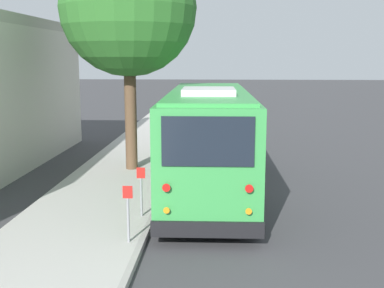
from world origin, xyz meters
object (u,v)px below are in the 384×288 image
Objects in this scene: parked_sedan_silver at (209,122)px; parked_sedan_maroon at (214,102)px; parked_sedan_white at (212,111)px; parked_sedan_navy at (213,95)px; sign_post_near at (128,213)px; sign_post_far at (141,191)px; parked_sedan_black at (214,90)px; shuttle_bus at (209,136)px.

parked_sedan_silver is 1.03× the size of parked_sedan_maroon.
parked_sedan_white is 1.07× the size of parked_sedan_navy.
parked_sedan_silver is at bearing -178.06° from parked_sedan_white.
sign_post_far is (1.80, 0.00, -0.00)m from sign_post_near.
parked_sedan_black reaches higher than parked_sedan_navy.
parked_sedan_navy is (13.92, 0.13, -0.00)m from parked_sedan_white.
parked_sedan_white is at bearing 178.36° from parked_sedan_maroon.
parked_sedan_silver is 15.19m from sign_post_far.
parked_sedan_silver is at bearing -5.37° from sign_post_far.
sign_post_near reaches higher than parked_sedan_white.
sign_post_far is (-28.58, 1.54, 0.24)m from parked_sedan_maroon.
shuttle_bus reaches higher than parked_sedan_maroon.
sign_post_far is (-42.25, 1.32, 0.21)m from parked_sedan_black.
parked_sedan_maroon is (13.46, -0.12, -0.03)m from parked_sedan_silver.
parked_sedan_black is (13.67, 0.22, 0.02)m from parked_sedan_maroon.
shuttle_bus is at bearing -30.01° from sign_post_far.
parked_sedan_maroon is 13.67m from parked_sedan_black.
parked_sedan_navy is 3.28× the size of sign_post_near.
sign_post_far reaches higher than parked_sedan_white.
parked_sedan_navy is 0.99× the size of parked_sedan_black.
shuttle_bus reaches higher than parked_sedan_white.
sign_post_near is (-37.23, 1.31, 0.24)m from parked_sedan_navy.
parked_sedan_silver is 1.04× the size of parked_sedan_navy.
parked_sedan_white is 23.35m from sign_post_near.
parked_sedan_maroon is at bearing 1.25° from parked_sedan_white.
parked_sedan_maroon is 3.32× the size of sign_post_far.
shuttle_bus is at bearing -177.21° from parked_sedan_white.
parked_sedan_maroon is at bearing -5.31° from parked_sedan_silver.
parked_sedan_silver is 16.98m from sign_post_near.
parked_sedan_navy is at bearing -4.50° from parked_sedan_silver.
parked_sedan_black is at bearing 2.40° from parked_sedan_white.
parked_sedan_maroon is at bearing 179.70° from parked_sedan_navy.
parked_sedan_navy is at bearing 1.09° from parked_sedan_maroon.
parked_sedan_silver is at bearing 176.04° from parked_sedan_black.
sign_post_far reaches higher than parked_sedan_black.
parked_sedan_white is 1.06× the size of parked_sedan_black.
sign_post_far reaches higher than parked_sedan_maroon.
shuttle_bus is at bearing 179.47° from parked_sedan_maroon.
sign_post_near is (-30.38, 1.54, 0.24)m from parked_sedan_maroon.
parked_sedan_white is at bearing 176.15° from parked_sedan_black.
parked_sedan_maroon is 28.62m from sign_post_far.
parked_sedan_silver is (12.23, 0.25, -1.21)m from shuttle_bus.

